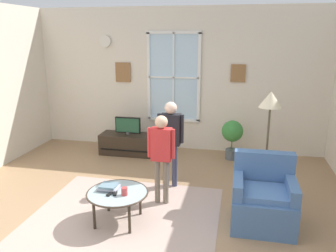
# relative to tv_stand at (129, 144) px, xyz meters

# --- Properties ---
(ground_plane) EXTENTS (6.45, 6.99, 0.02)m
(ground_plane) POSITION_rel_tv_stand_xyz_m (0.88, -2.62, -0.21)
(ground_plane) COLOR #9E7A56
(back_wall) EXTENTS (5.85, 0.17, 2.86)m
(back_wall) POSITION_rel_tv_stand_xyz_m (0.88, 0.63, 1.23)
(back_wall) COLOR beige
(back_wall) RESTS_ON ground_plane
(area_rug) EXTENTS (2.44, 2.15, 0.01)m
(area_rug) POSITION_rel_tv_stand_xyz_m (0.72, -2.34, -0.20)
(area_rug) COLOR tan
(area_rug) RESTS_ON ground_plane
(tv_stand) EXTENTS (1.11, 0.46, 0.41)m
(tv_stand) POSITION_rel_tv_stand_xyz_m (0.00, 0.00, 0.00)
(tv_stand) COLOR #2D2319
(tv_stand) RESTS_ON ground_plane
(television) EXTENTS (0.51, 0.08, 0.35)m
(television) POSITION_rel_tv_stand_xyz_m (0.00, -0.00, 0.39)
(television) COLOR #4C4C4C
(television) RESTS_ON tv_stand
(armchair) EXTENTS (0.76, 0.74, 0.87)m
(armchair) POSITION_rel_tv_stand_xyz_m (2.48, -2.13, 0.12)
(armchair) COLOR #476B9E
(armchair) RESTS_ON ground_plane
(coffee_table) EXTENTS (0.78, 0.78, 0.41)m
(coffee_table) POSITION_rel_tv_stand_xyz_m (0.69, -2.47, 0.18)
(coffee_table) COLOR #99B2B7
(coffee_table) RESTS_ON ground_plane
(book_stack) EXTENTS (0.27, 0.20, 0.07)m
(book_stack) POSITION_rel_tv_stand_xyz_m (0.55, -2.42, 0.24)
(book_stack) COLOR #8C97B6
(book_stack) RESTS_ON coffee_table
(cup) EXTENTS (0.08, 0.08, 0.10)m
(cup) POSITION_rel_tv_stand_xyz_m (0.80, -2.53, 0.26)
(cup) COLOR #BF3F3F
(cup) RESTS_ON coffee_table
(remote_near_books) EXTENTS (0.07, 0.15, 0.02)m
(remote_near_books) POSITION_rel_tv_stand_xyz_m (0.68, -2.52, 0.22)
(remote_near_books) COLOR black
(remote_near_books) RESTS_ON coffee_table
(remote_near_cup) EXTENTS (0.06, 0.14, 0.02)m
(remote_near_cup) POSITION_rel_tv_stand_xyz_m (0.62, -2.55, 0.22)
(remote_near_cup) COLOR black
(remote_near_cup) RESTS_ON coffee_table
(person_black_shirt) EXTENTS (0.41, 0.19, 1.35)m
(person_black_shirt) POSITION_rel_tv_stand_xyz_m (1.13, -1.29, 0.65)
(person_black_shirt) COLOR #333851
(person_black_shirt) RESTS_ON ground_plane
(person_red_shirt) EXTENTS (0.38, 0.17, 1.28)m
(person_red_shirt) POSITION_rel_tv_stand_xyz_m (1.11, -1.87, 0.60)
(person_red_shirt) COLOR #726656
(person_red_shirt) RESTS_ON ground_plane
(potted_plant_by_window) EXTENTS (0.40, 0.40, 0.76)m
(potted_plant_by_window) POSITION_rel_tv_stand_xyz_m (2.03, 0.13, 0.29)
(potted_plant_by_window) COLOR #4C565B
(potted_plant_by_window) RESTS_ON ground_plane
(floor_lamp) EXTENTS (0.32, 0.32, 1.57)m
(floor_lamp) POSITION_rel_tv_stand_xyz_m (2.54, -1.38, 1.11)
(floor_lamp) COLOR black
(floor_lamp) RESTS_ON ground_plane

